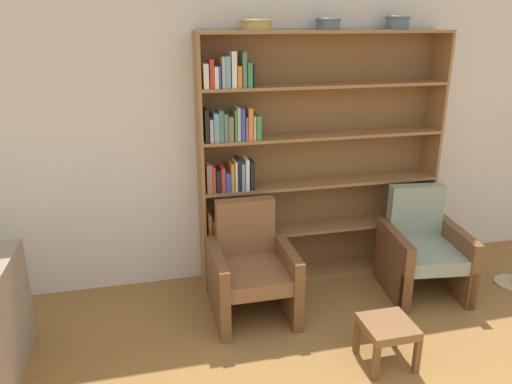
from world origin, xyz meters
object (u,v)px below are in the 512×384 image
bowl_olive (256,24)px  bowl_slate (397,22)px  bookshelf (298,165)px  armchair_cushioned (422,249)px  footstool (388,330)px  armchair_leather (251,269)px  bowl_sage (328,23)px

bowl_olive → bowl_slate: size_ratio=1.16×
bookshelf → bowl_slate: size_ratio=10.16×
bowl_slate → armchair_cushioned: (0.15, -0.51, -1.87)m
bowl_olive → footstool: (0.60, -1.37, -1.98)m
armchair_leather → footstool: size_ratio=2.63×
bowl_olive → armchair_cushioned: size_ratio=0.28×
armchair_cushioned → footstool: bearing=55.2°
bowl_slate → armchair_leather: size_ratio=0.24×
armchair_leather → footstool: 1.15m
bookshelf → armchair_leather: size_ratio=2.45×
bowl_sage → armchair_leather: bearing=-146.0°
bookshelf → armchair_cushioned: size_ratio=2.45×
bookshelf → bowl_olive: 1.24m
bowl_sage → armchair_leather: 2.08m
bowl_olive → armchair_leather: 1.93m
armchair_cushioned → footstool: size_ratio=2.63×
bowl_slate → bowl_sage: bearing=-180.0°
bookshelf → armchair_cushioned: bookshelf is taller
bowl_olive → footstool: bearing=-66.5°
armchair_cushioned → bookshelf: bearing=-21.4°
bowl_slate → footstool: 2.50m
bowl_slate → footstool: size_ratio=0.63×
armchair_leather → armchair_cushioned: bearing=-179.9°
bowl_slate → bowl_olive: bearing=-180.0°
bookshelf → armchair_leather: 1.02m
bowl_sage → armchair_cushioned: bowl_sage is taller
bowl_sage → armchair_leather: (-0.76, -0.51, -1.86)m
bookshelf → bowl_sage: bowl_sage is taller
bookshelf → footstool: (0.22, -1.39, -0.80)m
bookshelf → armchair_cushioned: (0.99, -0.53, -0.68)m
bookshelf → footstool: bookshelf is taller
armchair_cushioned → bowl_slate: bearing=-66.6°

